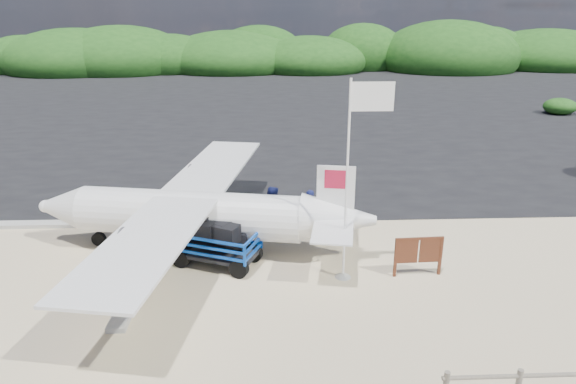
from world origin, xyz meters
The scene contains 11 objects.
ground centered at (0.00, 0.00, 0.00)m, with size 160.00×160.00×0.00m, color beige.
asphalt_apron centered at (0.00, 30.00, 0.00)m, with size 90.00×50.00×0.04m, color #B2B2B2, non-canonical shape.
lagoon centered at (-9.00, 1.50, 0.00)m, with size 9.00×7.00×0.40m, color #B2B2B2, non-canonical shape.
vegetation_band centered at (0.00, 55.00, 0.00)m, with size 124.00×8.00×4.40m, color #B2B2B2, non-canonical shape.
baggage_cart centered at (-2.19, 1.66, 0.00)m, with size 2.84×1.63×1.42m, color blue, non-canonical shape.
flagpole centered at (1.74, 0.65, 0.00)m, with size 1.21×0.51×6.07m, color white, non-canonical shape.
signboard centered at (4.04, 0.66, 0.00)m, with size 1.60×0.15×1.32m, color #5B2D1A, non-canonical shape.
crew_a centered at (0.98, 4.15, 0.81)m, with size 0.59×0.39×1.62m, color #141A4C.
crew_b centered at (-0.41, 3.59, 0.98)m, with size 0.95×0.74×1.96m, color #141A4C.
crew_c centered at (1.36, 3.20, 0.93)m, with size 1.09×0.45×1.85m, color #141A4C.
aircraft_large centered at (13.28, 18.95, 0.00)m, with size 13.73×13.73×4.12m, color #B2B2B2, non-canonical shape.
Camera 1 is at (-0.56, -13.25, 7.91)m, focal length 32.00 mm.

